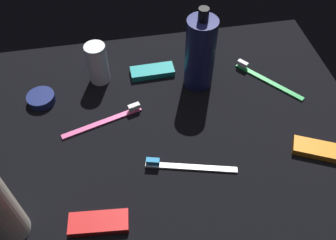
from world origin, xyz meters
The scene contains 10 objects.
ground_plane centered at (0.00, 0.00, -0.60)cm, with size 84.00×64.00×1.20cm, color black.
lotion_bottle centered at (9.43, 12.59, 8.85)cm, with size 6.63×6.63×20.16cm.
deodorant_stick centered at (-13.20, 17.74, 4.98)cm, with size 4.73×4.73×9.96cm, color silver.
toothbrush_white centered at (1.64, -10.08, 0.61)cm, with size 17.73×5.66×2.10cm.
toothbrush_pink centered at (-12.55, 4.39, 0.61)cm, with size 17.60×6.28×2.10cm.
toothbrush_green centered at (25.29, 10.43, 0.61)cm, with size 12.32×14.70×2.10cm.
snack_bar_orange centered at (28.93, -11.28, 0.75)cm, with size 10.40×4.00×1.50cm, color orange.
snack_bar_teal centered at (-0.69, 17.39, 0.75)cm, with size 10.40×4.00×1.50cm, color teal.
snack_bar_red centered at (-15.69, -18.82, 0.75)cm, with size 10.40×4.00×1.50cm, color red.
cream_tin_left centered at (-26.71, 12.93, 0.93)cm, with size 6.18×6.18×1.86cm, color navy.
Camera 1 is at (-8.45, -46.64, 61.04)cm, focal length 38.78 mm.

